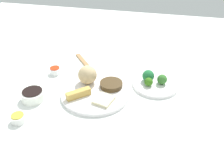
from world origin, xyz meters
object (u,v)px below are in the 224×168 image
main_plate (96,93)px  sauce_ramekin_sweet_and_sour (55,71)px  broccoli_plate (155,84)px  chopsticks_pair (85,64)px  sauce_ramekin_hot_mustard (18,119)px  soy_sauce_bowl (33,95)px

main_plate → sauce_ramekin_sweet_and_sour: bearing=152.7°
broccoli_plate → sauce_ramekin_sweet_and_sour: bearing=-179.8°
broccoli_plate → chopsticks_pair: 0.37m
sauce_ramekin_sweet_and_sour → sauce_ramekin_hot_mustard: size_ratio=1.00×
soy_sauce_bowl → sauce_ramekin_hot_mustard: soy_sauce_bowl is taller
sauce_ramekin_hot_mustard → main_plate: bearing=44.1°
main_plate → soy_sauce_bowl: bearing=-160.2°
sauce_ramekin_sweet_and_sour → chopsticks_pair: (0.11, 0.11, -0.01)m
main_plate → sauce_ramekin_sweet_and_sour: (-0.23, 0.12, 0.01)m
main_plate → chopsticks_pair: main_plate is taller
soy_sauce_bowl → main_plate: bearing=19.8°
main_plate → sauce_ramekin_sweet_and_sour: size_ratio=5.39×
soy_sauce_bowl → chopsticks_pair: soy_sauce_bowl is taller
broccoli_plate → sauce_ramekin_hot_mustard: size_ratio=3.74×
main_plate → chopsticks_pair: 0.26m
main_plate → chopsticks_pair: (-0.12, 0.23, -0.00)m
sauce_ramekin_hot_mustard → chopsticks_pair: sauce_ramekin_hot_mustard is taller
broccoli_plate → soy_sauce_bowl: 0.52m
soy_sauce_bowl → sauce_ramekin_hot_mustard: bearing=-85.5°
sauce_ramekin_hot_mustard → soy_sauce_bowl: bearing=94.5°
soy_sauce_bowl → sauce_ramekin_sweet_and_sour: 0.20m
sauce_ramekin_sweet_and_sour → chopsticks_pair: sauce_ramekin_sweet_and_sour is taller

